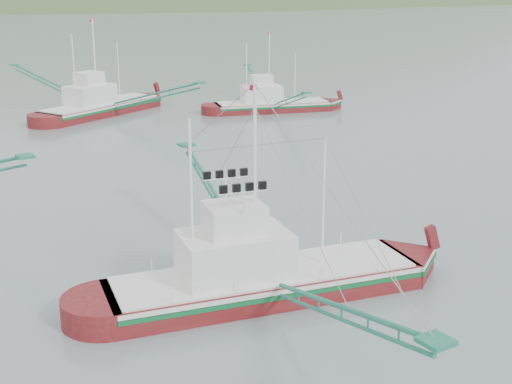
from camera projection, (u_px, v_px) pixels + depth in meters
ground at (323, 286)px, 34.27m from camera, size 1200.00×1200.00×0.00m
main_boat at (261, 258)px, 32.58m from camera, size 15.07×26.10×10.70m
bg_boat_far at (100, 94)px, 76.54m from camera, size 15.23×25.65×10.94m
bg_boat_right at (272, 95)px, 78.58m from camera, size 13.14×22.39×9.33m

